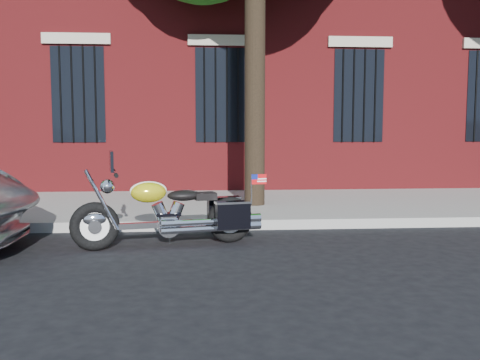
{
  "coord_description": "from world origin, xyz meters",
  "views": [
    {
      "loc": [
        -0.47,
        -6.48,
        1.53
      ],
      "look_at": [
        0.08,
        0.8,
        0.8
      ],
      "focal_mm": 40.0,
      "sensor_mm": 36.0,
      "label": 1
    }
  ],
  "objects": [
    {
      "name": "ground",
      "position": [
        0.0,
        0.0,
        0.0
      ],
      "size": [
        120.0,
        120.0,
        0.0
      ],
      "primitive_type": "plane",
      "color": "black",
      "rests_on": "ground"
    },
    {
      "name": "curb",
      "position": [
        0.0,
        1.38,
        0.07
      ],
      "size": [
        40.0,
        0.16,
        0.15
      ],
      "primitive_type": "cube",
      "color": "gray",
      "rests_on": "ground"
    },
    {
      "name": "sidewalk",
      "position": [
        0.0,
        3.26,
        0.07
      ],
      "size": [
        40.0,
        3.6,
        0.15
      ],
      "primitive_type": "cube",
      "color": "gray",
      "rests_on": "ground"
    },
    {
      "name": "motorcycle",
      "position": [
        -0.8,
        0.31,
        0.42
      ],
      "size": [
        2.46,
        0.99,
        1.23
      ],
      "rotation": [
        0.0,
        0.0,
        0.2
      ],
      "color": "black",
      "rests_on": "ground"
    }
  ]
}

